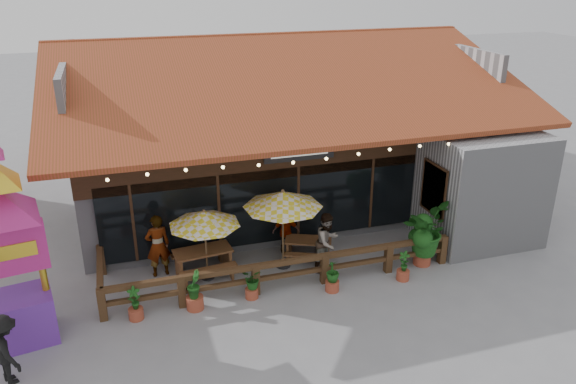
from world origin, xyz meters
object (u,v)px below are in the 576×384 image
object	(u,v)px
picnic_table_left	(203,258)
pedestrian	(6,350)
umbrella_left	(204,219)
picnic_table_right	(308,246)
umbrella_right	(283,200)
tropical_plant	(425,231)

from	to	relation	value
picnic_table_left	pedestrian	distance (m)	5.76
picnic_table_left	pedestrian	world-z (taller)	pedestrian
umbrella_left	picnic_table_right	size ratio (longest dim) A/B	1.50
picnic_table_right	pedestrian	xyz separation A→B (m)	(-7.95, -3.20, 0.37)
umbrella_right	picnic_table_left	distance (m)	2.87
picnic_table_left	picnic_table_right	bearing A→B (deg)	-1.07
umbrella_right	picnic_table_left	size ratio (longest dim) A/B	1.64
umbrella_right	umbrella_left	bearing A→B (deg)	-179.80
umbrella_left	picnic_table_left	distance (m)	1.38
picnic_table_right	tropical_plant	size ratio (longest dim) A/B	0.90
umbrella_left	umbrella_right	world-z (taller)	umbrella_right
umbrella_left	picnic_table_left	size ratio (longest dim) A/B	1.47
picnic_table_left	umbrella_right	bearing A→B (deg)	-6.08
picnic_table_right	pedestrian	size ratio (longest dim) A/B	1.07
umbrella_right	picnic_table_right	bearing A→B (deg)	12.41
umbrella_left	picnic_table_left	world-z (taller)	umbrella_left
picnic_table_left	picnic_table_right	distance (m)	3.21
tropical_plant	picnic_table_right	bearing A→B (deg)	157.26
umbrella_right	pedestrian	xyz separation A→B (m)	(-7.08, -3.01, -1.34)
umbrella_left	pedestrian	xyz separation A→B (m)	(-4.81, -3.00, -1.06)
umbrella_left	picnic_table_left	bearing A→B (deg)	104.15
umbrella_left	pedestrian	size ratio (longest dim) A/B	1.60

